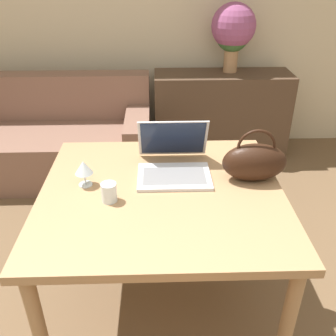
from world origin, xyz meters
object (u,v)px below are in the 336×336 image
Objects in this scene: handbag at (254,162)px; flower_vase at (233,30)px; couch at (50,142)px; laptop at (173,158)px; drinking_glass at (109,192)px; wine_glass at (83,168)px.

handbag is 0.53× the size of flower_vase.
flower_vase is (1.62, 0.35, 0.87)m from couch.
laptop is 1.83m from flower_vase.
laptop reaches higher than drinking_glass.
laptop is 4.13× the size of drinking_glass.
flower_vase is at bearing 71.03° from laptop.
laptop is 1.18× the size of handbag.
laptop reaches higher than wine_glass.
drinking_glass is at bearing -137.75° from laptop.
handbag is at bearing 1.97° from wine_glass.
couch is 4.87× the size of laptop.
flower_vase is at bearing 65.93° from drinking_glass.
flower_vase is (0.21, 1.82, 0.29)m from handbag.
handbag is (1.41, -1.46, 0.59)m from couch.
couch is 3.02× the size of flower_vase.
laptop is 0.40m from handbag.
wine_glass is (-0.42, -0.14, 0.03)m from laptop.
drinking_glass is 2.19m from flower_vase.
handbag reaches higher than laptop.
wine_glass is (-0.13, 0.13, 0.05)m from drinking_glass.
drinking_glass is at bearing -114.07° from flower_vase.
couch is 13.64× the size of wine_glass.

